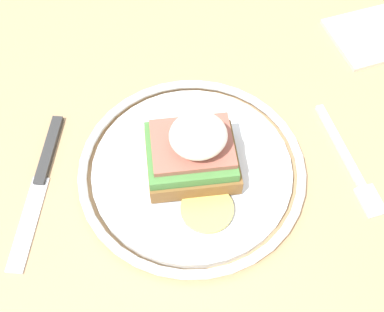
# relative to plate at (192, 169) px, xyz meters

# --- Properties ---
(dining_table) EXTENTS (1.08, 0.69, 0.75)m
(dining_table) POSITION_rel_plate_xyz_m (0.02, -0.01, -0.13)
(dining_table) COLOR tan
(dining_table) RESTS_ON ground_plane
(plate) EXTENTS (0.25, 0.25, 0.02)m
(plate) POSITION_rel_plate_xyz_m (0.00, 0.00, 0.00)
(plate) COLOR silver
(plate) RESTS_ON dining_table
(sandwich) EXTENTS (0.10, 0.12, 0.08)m
(sandwich) POSITION_rel_plate_xyz_m (-0.00, 0.00, 0.04)
(sandwich) COLOR brown
(sandwich) RESTS_ON plate
(fork) EXTENTS (0.04, 0.16, 0.00)m
(fork) POSITION_rel_plate_xyz_m (-0.18, 0.01, -0.01)
(fork) COLOR silver
(fork) RESTS_ON dining_table
(knife) EXTENTS (0.05, 0.19, 0.01)m
(knife) POSITION_rel_plate_xyz_m (0.17, -0.01, -0.01)
(knife) COLOR #2D2D2D
(knife) RESTS_ON dining_table
(napkin) EXTENTS (0.12, 0.11, 0.01)m
(napkin) POSITION_rel_plate_xyz_m (-0.26, -0.18, -0.00)
(napkin) COLOR beige
(napkin) RESTS_ON dining_table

